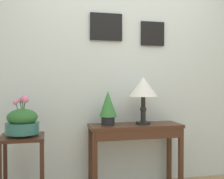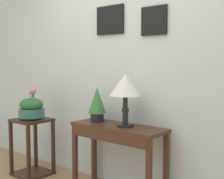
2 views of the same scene
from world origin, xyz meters
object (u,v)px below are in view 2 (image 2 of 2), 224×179
(table_lamp, at_px, (125,87))
(pedestal_stand_left, at_px, (32,147))
(console_table, at_px, (117,138))
(planter_bowl_wide, at_px, (32,108))
(potted_plant_on_console, at_px, (97,103))

(table_lamp, bearing_deg, pedestal_stand_left, -170.95)
(console_table, relative_size, table_lamp, 1.94)
(pedestal_stand_left, relative_size, planter_bowl_wide, 1.78)
(potted_plant_on_console, xyz_separation_m, planter_bowl_wide, (-0.86, -0.22, -0.11))
(console_table, height_order, pedestal_stand_left, console_table)
(potted_plant_on_console, relative_size, planter_bowl_wide, 0.96)
(console_table, height_order, potted_plant_on_console, potted_plant_on_console)
(console_table, relative_size, planter_bowl_wide, 2.62)
(table_lamp, bearing_deg, potted_plant_on_console, 177.27)
(potted_plant_on_console, distance_m, pedestal_stand_left, 1.06)
(pedestal_stand_left, height_order, planter_bowl_wide, planter_bowl_wide)
(potted_plant_on_console, relative_size, pedestal_stand_left, 0.54)
(pedestal_stand_left, xyz_separation_m, planter_bowl_wide, (0.00, 0.00, 0.47))
(table_lamp, height_order, potted_plant_on_console, table_lamp)
(potted_plant_on_console, bearing_deg, table_lamp, -2.73)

